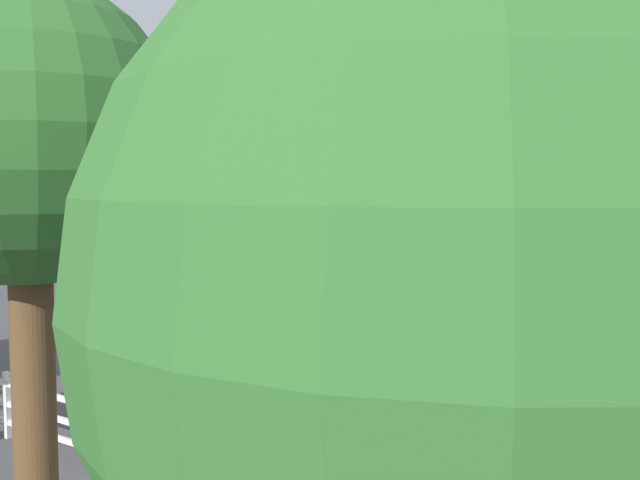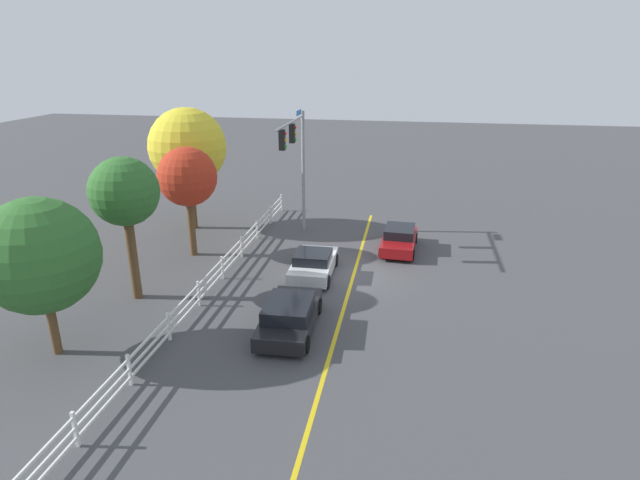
# 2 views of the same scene
# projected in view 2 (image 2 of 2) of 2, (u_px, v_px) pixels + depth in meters

# --- Properties ---
(ground_plane) EXTENTS (120.00, 120.00, 0.00)m
(ground_plane) POSITION_uv_depth(u_px,v_px,m) (354.00, 275.00, 25.64)
(ground_plane) COLOR #444447
(lane_center_stripe) EXTENTS (28.00, 0.16, 0.01)m
(lane_center_stripe) POSITION_uv_depth(u_px,v_px,m) (342.00, 313.00, 21.94)
(lane_center_stripe) COLOR gold
(lane_center_stripe) RESTS_ON ground_plane
(signal_assembly) EXTENTS (6.27, 0.38, 7.31)m
(signal_assembly) POSITION_uv_depth(u_px,v_px,m) (296.00, 153.00, 28.67)
(signal_assembly) COLOR gray
(signal_assembly) RESTS_ON ground_plane
(car_0) EXTENTS (4.58, 2.16, 1.33)m
(car_0) POSITION_uv_depth(u_px,v_px,m) (290.00, 315.00, 20.37)
(car_0) COLOR black
(car_0) RESTS_ON ground_plane
(car_1) EXTENTS (4.06, 2.02, 1.28)m
(car_1) POSITION_uv_depth(u_px,v_px,m) (399.00, 239.00, 28.64)
(car_1) COLOR maroon
(car_1) RESTS_ON ground_plane
(car_2) EXTENTS (4.02, 2.02, 1.27)m
(car_2) POSITION_uv_depth(u_px,v_px,m) (313.00, 264.00, 25.38)
(car_2) COLOR silver
(car_2) RESTS_ON ground_plane
(white_rail_fence) EXTENTS (26.10, 0.10, 1.15)m
(white_rail_fence) POSITION_uv_depth(u_px,v_px,m) (211.00, 279.00, 23.69)
(white_rail_fence) COLOR white
(white_rail_fence) RESTS_ON ground_plane
(tree_0) EXTENTS (2.91, 2.91, 6.33)m
(tree_0) POSITION_uv_depth(u_px,v_px,m) (124.00, 193.00, 21.71)
(tree_0) COLOR brown
(tree_0) RESTS_ON ground_plane
(tree_1) EXTENTS (4.05, 4.05, 5.85)m
(tree_1) POSITION_uv_depth(u_px,v_px,m) (39.00, 256.00, 17.75)
(tree_1) COLOR brown
(tree_1) RESTS_ON ground_plane
(tree_2) EXTENTS (4.57, 4.57, 7.34)m
(tree_2) POSITION_uv_depth(u_px,v_px,m) (188.00, 147.00, 30.75)
(tree_2) COLOR brown
(tree_2) RESTS_ON ground_plane
(tree_3) EXTENTS (3.07, 3.07, 5.84)m
(tree_3) POSITION_uv_depth(u_px,v_px,m) (187.00, 177.00, 26.75)
(tree_3) COLOR brown
(tree_3) RESTS_ON ground_plane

